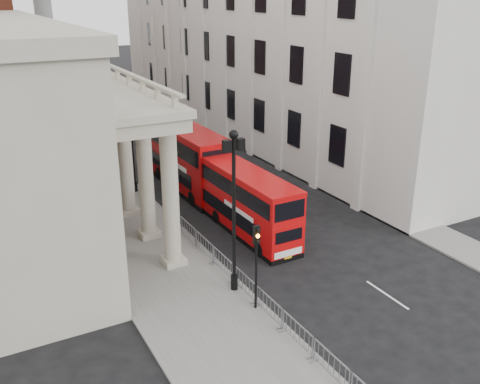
{
  "coord_description": "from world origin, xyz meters",
  "views": [
    {
      "loc": [
        -11.63,
        -16.96,
        14.45
      ],
      "look_at": [
        2.45,
        9.01,
        3.17
      ],
      "focal_mm": 40.0,
      "sensor_mm": 36.0,
      "label": 1
    }
  ],
  "objects": [
    {
      "name": "kerb",
      "position": [
        -0.05,
        30.0,
        0.07
      ],
      "size": [
        0.2,
        140.0,
        0.14
      ],
      "primitive_type": "cube",
      "color": "slate",
      "rests_on": "ground"
    },
    {
      "name": "sidewalk_west",
      "position": [
        -3.0,
        30.0,
        0.06
      ],
      "size": [
        6.0,
        140.0,
        0.12
      ],
      "primitive_type": "cube",
      "color": "slate",
      "rests_on": "ground"
    },
    {
      "name": "pedestrian_b",
      "position": [
        -3.45,
        18.32,
        0.88
      ],
      "size": [
        0.84,
        0.71,
        1.52
      ],
      "primitive_type": "imported",
      "rotation": [
        0.0,
        0.0,
        3.33
      ],
      "color": "black",
      "rests_on": "sidewalk_west"
    },
    {
      "name": "sidewalk_east",
      "position": [
        13.5,
        30.0,
        0.06
      ],
      "size": [
        3.0,
        140.0,
        0.12
      ],
      "primitive_type": "cube",
      "color": "slate",
      "rests_on": "ground"
    },
    {
      "name": "traffic_light",
      "position": [
        -0.5,
        1.98,
        3.11
      ],
      "size": [
        0.28,
        0.33,
        4.3
      ],
      "color": "black",
      "rests_on": "sidewalk_west"
    },
    {
      "name": "bus_near",
      "position": [
        3.43,
        9.9,
        2.1
      ],
      "size": [
        2.4,
        9.35,
        4.02
      ],
      "rotation": [
        0.0,
        0.0,
        0.02
      ],
      "color": "red",
      "rests_on": "ground"
    },
    {
      "name": "lamp_post_south",
      "position": [
        -0.6,
        4.0,
        4.91
      ],
      "size": [
        1.05,
        0.44,
        8.32
      ],
      "color": "black",
      "rests_on": "sidewalk_west"
    },
    {
      "name": "pedestrian_c",
      "position": [
        -2.25,
        22.73,
        1.06
      ],
      "size": [
        0.98,
        0.69,
        1.89
      ],
      "primitive_type": "imported",
      "rotation": [
        0.0,
        0.0,
        6.38
      ],
      "color": "black",
      "rests_on": "sidewalk_west"
    },
    {
      "name": "lamp_post_mid",
      "position": [
        -0.6,
        20.0,
        4.91
      ],
      "size": [
        1.05,
        0.44,
        8.32
      ],
      "color": "black",
      "rests_on": "sidewalk_west"
    },
    {
      "name": "crowd_barriers",
      "position": [
        -0.35,
        2.23,
        0.67
      ],
      "size": [
        0.5,
        18.75,
        1.1
      ],
      "color": "gray",
      "rests_on": "sidewalk_west"
    },
    {
      "name": "lamp_post_north",
      "position": [
        -0.6,
        36.0,
        4.91
      ],
      "size": [
        1.05,
        0.44,
        8.32
      ],
      "color": "black",
      "rests_on": "sidewalk_west"
    },
    {
      "name": "ground",
      "position": [
        0.0,
        0.0,
        0.0
      ],
      "size": [
        260.0,
        260.0,
        0.0
      ],
      "primitive_type": "plane",
      "color": "black",
      "rests_on": "ground"
    },
    {
      "name": "bus_far",
      "position": [
        3.33,
        19.42,
        2.48
      ],
      "size": [
        2.86,
        11.06,
        4.75
      ],
      "rotation": [
        0.0,
        0.0,
        0.02
      ],
      "color": "#A70709",
      "rests_on": "ground"
    },
    {
      "name": "east_building",
      "position": [
        16.0,
        32.0,
        12.5
      ],
      "size": [
        8.0,
        55.0,
        25.0
      ],
      "primitive_type": "cube",
      "color": "beige",
      "rests_on": "ground"
    },
    {
      "name": "pedestrian_a",
      "position": [
        -4.34,
        17.58,
        0.89
      ],
      "size": [
        0.57,
        0.39,
        1.55
      ],
      "primitive_type": "imported",
      "rotation": [
        0.0,
        0.0,
        -0.03
      ],
      "color": "black",
      "rests_on": "sidewalk_west"
    }
  ]
}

